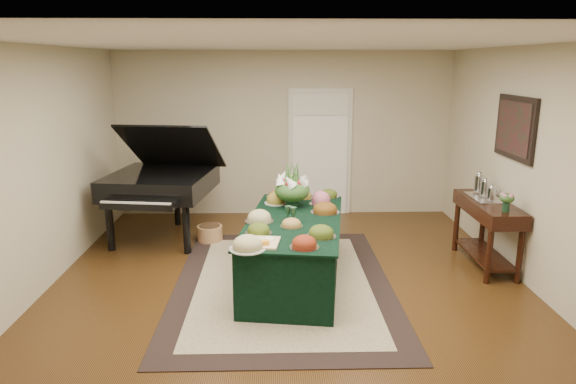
{
  "coord_description": "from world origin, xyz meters",
  "views": [
    {
      "loc": [
        -0.15,
        -5.45,
        2.51
      ],
      "look_at": [
        0.0,
        0.3,
        1.05
      ],
      "focal_mm": 32.0,
      "sensor_mm": 36.0,
      "label": 1
    }
  ],
  "objects_px": {
    "floral_centerpiece": "(292,186)",
    "buffet_table": "(294,250)",
    "mahogany_sideboard": "(488,216)",
    "grand_piano": "(161,182)"
  },
  "relations": [
    {
      "from": "floral_centerpiece",
      "to": "buffet_table",
      "type": "bearing_deg",
      "value": -89.17
    },
    {
      "from": "buffet_table",
      "to": "mahogany_sideboard",
      "type": "relative_size",
      "value": 1.81
    },
    {
      "from": "grand_piano",
      "to": "buffet_table",
      "type": "bearing_deg",
      "value": -40.35
    },
    {
      "from": "buffet_table",
      "to": "floral_centerpiece",
      "type": "bearing_deg",
      "value": 90.83
    },
    {
      "from": "buffet_table",
      "to": "mahogany_sideboard",
      "type": "height_order",
      "value": "mahogany_sideboard"
    },
    {
      "from": "buffet_table",
      "to": "grand_piano",
      "type": "distance_m",
      "value": 2.47
    },
    {
      "from": "grand_piano",
      "to": "mahogany_sideboard",
      "type": "bearing_deg",
      "value": -15.06
    },
    {
      "from": "floral_centerpiece",
      "to": "mahogany_sideboard",
      "type": "height_order",
      "value": "floral_centerpiece"
    },
    {
      "from": "buffet_table",
      "to": "floral_centerpiece",
      "type": "xyz_separation_m",
      "value": [
        -0.01,
        0.54,
        0.64
      ]
    },
    {
      "from": "floral_centerpiece",
      "to": "grand_piano",
      "type": "bearing_deg",
      "value": 150.81
    }
  ]
}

